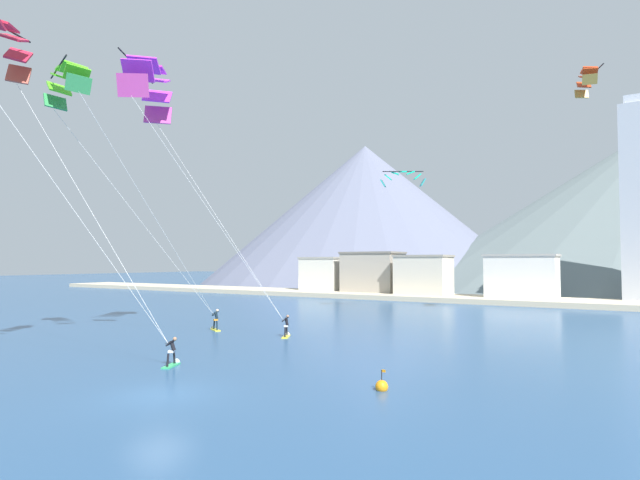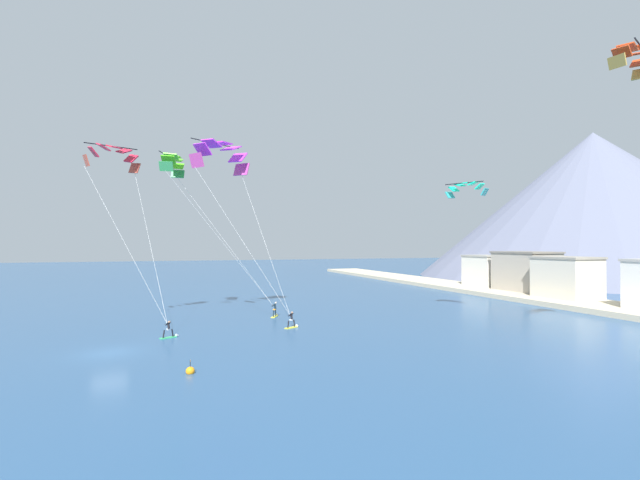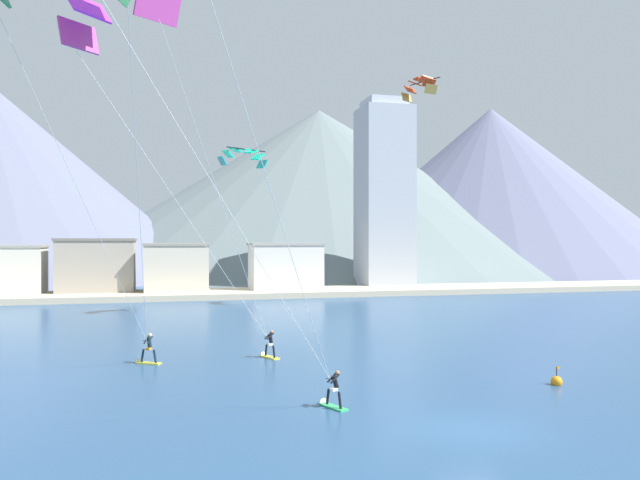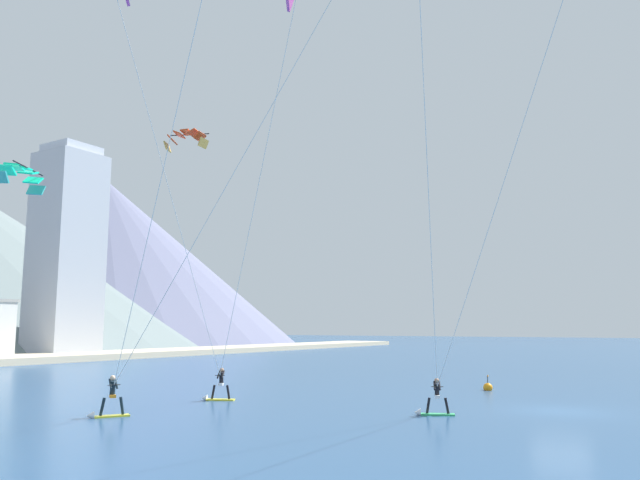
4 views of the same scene
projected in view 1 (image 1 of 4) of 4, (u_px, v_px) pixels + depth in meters
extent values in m
plane|color=navy|center=(161.00, 395.00, 20.71)|extent=(400.00, 400.00, 0.00)
cube|color=yellow|center=(215.00, 330.00, 40.29)|extent=(1.47, 1.11, 0.07)
cylinder|color=#14232D|center=(217.00, 325.00, 39.96)|extent=(0.28, 0.23, 0.75)
cylinder|color=#14232D|center=(214.00, 324.00, 40.66)|extent=(0.28, 0.23, 0.75)
cube|color=orange|center=(216.00, 320.00, 40.33)|extent=(0.37, 0.39, 0.12)
cylinder|color=#14232D|center=(216.00, 316.00, 40.37)|extent=(0.37, 0.41, 0.63)
cylinder|color=#14232D|center=(216.00, 314.00, 40.23)|extent=(0.35, 0.51, 0.41)
cylinder|color=#14232D|center=(215.00, 313.00, 40.44)|extent=(0.35, 0.51, 0.41)
cylinder|color=black|center=(213.00, 314.00, 40.25)|extent=(0.47, 0.29, 0.03)
sphere|color=beige|center=(217.00, 310.00, 40.43)|extent=(0.23, 0.23, 0.23)
cone|color=white|center=(212.00, 328.00, 41.06)|extent=(0.44, 0.46, 0.36)
cube|color=#33B266|center=(171.00, 366.00, 26.43)|extent=(0.98, 1.50, 0.07)
cylinder|color=black|center=(168.00, 360.00, 26.06)|extent=(0.19, 0.25, 0.68)
cylinder|color=black|center=(174.00, 357.00, 26.84)|extent=(0.19, 0.25, 0.68)
cube|color=white|center=(171.00, 352.00, 26.47)|extent=(0.35, 0.31, 0.12)
cylinder|color=black|center=(173.00, 346.00, 26.47)|extent=(0.41, 0.33, 0.58)
cylinder|color=black|center=(170.00, 343.00, 26.38)|extent=(0.48, 0.26, 0.37)
cylinder|color=black|center=(172.00, 342.00, 26.60)|extent=(0.48, 0.26, 0.37)
cylinder|color=black|center=(168.00, 343.00, 26.51)|extent=(0.24, 0.49, 0.03)
sphere|color=#9E7051|center=(175.00, 339.00, 26.47)|extent=(0.21, 0.21, 0.21)
cone|color=white|center=(178.00, 361.00, 27.30)|extent=(0.45, 0.42, 0.36)
cube|color=yellow|center=(286.00, 337.00, 36.66)|extent=(1.03, 1.49, 0.07)
cylinder|color=black|center=(285.00, 332.00, 36.28)|extent=(0.21, 0.27, 0.71)
cylinder|color=black|center=(287.00, 331.00, 37.07)|extent=(0.21, 0.27, 0.71)
cube|color=white|center=(286.00, 326.00, 36.69)|extent=(0.37, 0.34, 0.12)
cylinder|color=black|center=(287.00, 322.00, 36.70)|extent=(0.37, 0.33, 0.60)
cylinder|color=black|center=(285.00, 319.00, 36.61)|extent=(0.50, 0.30, 0.39)
cylinder|color=black|center=(286.00, 319.00, 36.84)|extent=(0.50, 0.30, 0.39)
cylinder|color=black|center=(283.00, 320.00, 36.74)|extent=(0.26, 0.48, 0.03)
sphere|color=#9E7051|center=(288.00, 316.00, 36.71)|extent=(0.22, 0.22, 0.22)
cone|color=white|center=(288.00, 334.00, 37.53)|extent=(0.46, 0.43, 0.36)
cube|color=#32924C|center=(78.00, 84.00, 31.35)|extent=(1.03, 1.54, 1.07)
cube|color=#53D81D|center=(77.00, 74.00, 31.86)|extent=(1.29, 1.63, 0.92)
cube|color=#53D81D|center=(74.00, 69.00, 32.55)|extent=(1.43, 1.69, 0.63)
cube|color=#53D81D|center=(69.00, 71.00, 33.30)|extent=(1.41, 1.71, 0.25)
cube|color=#53D81D|center=(64.00, 78.00, 34.01)|extent=(1.34, 1.70, 0.63)
cube|color=#53D81D|center=(59.00, 89.00, 34.57)|extent=(1.12, 1.66, 0.92)
cube|color=#32924C|center=(55.00, 102.00, 34.91)|extent=(0.80, 1.59, 1.07)
cylinder|color=black|center=(58.00, 67.00, 32.85)|extent=(4.69, 1.82, 0.10)
cylinder|color=silver|center=(154.00, 217.00, 35.71)|extent=(0.43, 11.71, 14.92)
cylinder|color=silver|center=(139.00, 219.00, 37.62)|extent=(5.48, 10.35, 14.92)
cube|color=red|center=(3.00, 25.00, 26.66)|extent=(1.62, 1.61, 0.44)
cube|color=red|center=(13.00, 38.00, 27.72)|extent=(1.51, 1.64, 0.86)
cube|color=red|center=(18.00, 55.00, 28.58)|extent=(1.32, 1.53, 1.14)
cube|color=#B54836|center=(19.00, 74.00, 29.08)|extent=(1.06, 1.28, 1.22)
cylinder|color=silver|center=(68.00, 201.00, 25.19)|extent=(6.25, 7.72, 14.76)
cylinder|color=silver|center=(89.00, 207.00, 27.84)|extent=(9.31, 3.38, 14.76)
cube|color=#C63F99|center=(133.00, 85.00, 33.32)|extent=(2.11, 1.55, 1.56)
cube|color=#D533ED|center=(138.00, 71.00, 34.10)|extent=(2.41, 2.01, 1.35)
cube|color=#D533ED|center=(144.00, 65.00, 35.33)|extent=(2.57, 2.34, 0.90)
cube|color=#D533ED|center=(150.00, 69.00, 36.79)|extent=(2.60, 2.47, 0.30)
cube|color=#D533ED|center=(155.00, 80.00, 38.21)|extent=(2.50, 2.45, 0.90)
cube|color=#D533ED|center=(157.00, 96.00, 39.36)|extent=(2.27, 2.22, 1.35)
cube|color=#C63F99|center=(158.00, 115.00, 40.01)|extent=(1.93, 1.81, 1.56)
cylinder|color=black|center=(137.00, 67.00, 36.72)|extent=(3.51, 5.75, 0.10)
cylinder|color=silver|center=(211.00, 213.00, 34.94)|extent=(6.18, 8.84, 15.35)
cylinder|color=silver|center=(217.00, 218.00, 38.43)|extent=(10.27, 3.16, 15.35)
cube|color=teal|center=(423.00, 183.00, 53.95)|extent=(1.10, 1.30, 0.90)
cube|color=#0CEAAD|center=(417.00, 177.00, 53.98)|extent=(1.26, 1.39, 0.77)
cube|color=#0CEAAD|center=(411.00, 173.00, 54.05)|extent=(1.32, 1.46, 0.55)
cube|color=#0CEAAD|center=(403.00, 172.00, 54.16)|extent=(1.30, 1.48, 0.27)
cube|color=#0CEAAD|center=(395.00, 173.00, 54.28)|extent=(1.24, 1.47, 0.55)
cube|color=#0CEAAD|center=(388.00, 177.00, 54.42)|extent=(1.10, 1.44, 0.77)
cube|color=teal|center=(383.00, 183.00, 54.55)|extent=(0.88, 1.38, 0.90)
cylinder|color=black|center=(403.00, 171.00, 53.61)|extent=(3.82, 2.31, 0.10)
cube|color=#BA913D|center=(582.00, 94.00, 47.93)|extent=(1.23, 0.87, 0.96)
cube|color=red|center=(584.00, 85.00, 47.48)|extent=(1.31, 1.10, 0.88)
cube|color=red|center=(586.00, 77.00, 46.80)|extent=(1.36, 1.20, 0.65)
cube|color=red|center=(588.00, 72.00, 45.98)|extent=(1.38, 1.16, 0.32)
cube|color=red|center=(590.00, 70.00, 45.18)|extent=(1.38, 1.05, 0.65)
cube|color=red|center=(590.00, 73.00, 44.50)|extent=(1.34, 0.82, 0.88)
cube|color=#BA913D|center=(590.00, 79.00, 44.07)|extent=(1.28, 0.51, 0.96)
cylinder|color=black|center=(595.00, 72.00, 45.81)|extent=(1.68, 3.81, 0.10)
sphere|color=orange|center=(382.00, 387.00, 21.50)|extent=(0.56, 0.56, 0.56)
cylinder|color=black|center=(382.00, 375.00, 21.52)|extent=(0.04, 0.04, 0.44)
cube|color=orange|center=(384.00, 371.00, 21.48)|extent=(0.18, 0.01, 0.12)
cube|color=beige|center=(487.00, 300.00, 68.82)|extent=(180.00, 10.00, 0.70)
cube|color=beige|center=(424.00, 278.00, 75.04)|extent=(7.59, 5.71, 6.29)
cube|color=gray|center=(423.00, 256.00, 75.19)|extent=(7.89, 5.94, 0.30)
cube|color=silver|center=(522.00, 279.00, 68.30)|extent=(8.97, 5.81, 6.29)
cube|color=#9D9992|center=(522.00, 255.00, 68.45)|extent=(9.33, 6.04, 0.30)
cube|color=silver|center=(323.00, 276.00, 86.59)|extent=(6.95, 5.21, 6.09)
cube|color=#99958B|center=(323.00, 258.00, 86.73)|extent=(7.23, 5.42, 0.30)
cube|color=#A89E8E|center=(373.00, 275.00, 81.83)|extent=(8.96, 6.48, 6.89)
cube|color=slate|center=(373.00, 253.00, 81.99)|extent=(9.32, 6.74, 0.30)
cone|color=slate|center=(365.00, 214.00, 136.58)|extent=(87.64, 87.64, 37.53)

